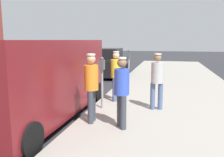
% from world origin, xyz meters
% --- Properties ---
extents(ground_plane, '(80.00, 80.00, 0.00)m').
position_xyz_m(ground_plane, '(0.00, 0.00, 0.00)').
color(ground_plane, '#2D2D33').
extents(sidewalk_slab, '(5.00, 32.00, 0.15)m').
position_xyz_m(sidewalk_slab, '(3.50, 0.00, 0.07)').
color(sidewalk_slab, '#9E998E').
rests_on(sidewalk_slab, ground).
extents(parking_meter_near, '(0.14, 0.18, 1.52)m').
position_xyz_m(parking_meter_near, '(1.35, -0.61, 1.18)').
color(parking_meter_near, gray).
rests_on(parking_meter_near, sidewalk_slab).
extents(parking_meter_far, '(0.14, 0.18, 1.52)m').
position_xyz_m(parking_meter_far, '(1.35, 4.33, 1.18)').
color(parking_meter_far, gray).
rests_on(parking_meter_far, sidewalk_slab).
extents(pedestrian_in_gray, '(0.36, 0.34, 1.63)m').
position_xyz_m(pedestrian_in_gray, '(2.92, -0.37, 1.08)').
color(pedestrian_in_gray, '#4C608C').
rests_on(pedestrian_in_gray, sidewalk_slab).
extents(pedestrian_in_blue, '(0.34, 0.34, 1.62)m').
position_xyz_m(pedestrian_in_blue, '(2.21, -2.04, 1.08)').
color(pedestrian_in_blue, '#383D47').
rests_on(pedestrian_in_blue, sidewalk_slab).
extents(pedestrian_in_yellow, '(0.34, 0.35, 1.64)m').
position_xyz_m(pedestrian_in_yellow, '(1.57, 0.33, 1.09)').
color(pedestrian_in_yellow, '#4C608C').
rests_on(pedestrian_in_yellow, sidewalk_slab).
extents(pedestrian_in_orange, '(0.34, 0.36, 1.68)m').
position_xyz_m(pedestrian_in_orange, '(1.42, -1.83, 1.11)').
color(pedestrian_in_orange, '#383D47').
rests_on(pedestrian_in_orange, sidewalk_slab).
extents(parked_van, '(2.17, 5.22, 2.15)m').
position_xyz_m(parked_van, '(-0.15, -1.46, 1.15)').
color(parked_van, maroon).
rests_on(parked_van, ground).
extents(parked_sedan_ahead, '(1.98, 4.42, 1.65)m').
position_xyz_m(parked_sedan_ahead, '(-0.36, 6.83, 0.75)').
color(parked_sedan_ahead, black).
rests_on(parked_sedan_ahead, ground).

